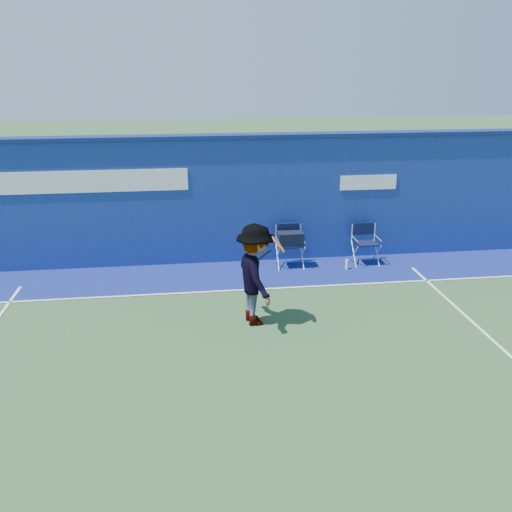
{
  "coord_description": "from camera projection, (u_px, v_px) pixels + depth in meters",
  "views": [
    {
      "loc": [
        -0.76,
        -7.51,
        4.69
      ],
      "look_at": [
        0.54,
        2.6,
        1.0
      ],
      "focal_mm": 38.0,
      "sensor_mm": 36.0,
      "label": 1
    }
  ],
  "objects": [
    {
      "name": "court_lines",
      "position": [
        240.0,
        351.0,
        9.25
      ],
      "size": [
        24.0,
        12.0,
        0.01
      ],
      "color": "white",
      "rests_on": "out_of_bounds_strip"
    },
    {
      "name": "tennis_player",
      "position": [
        255.0,
        275.0,
        9.98
      ],
      "size": [
        1.0,
        1.35,
        1.93
      ],
      "color": "#EA4738",
      "rests_on": "ground"
    },
    {
      "name": "out_of_bounds_strip",
      "position": [
        225.0,
        276.0,
        12.51
      ],
      "size": [
        24.0,
        1.8,
        0.01
      ],
      "primitive_type": "cube",
      "color": "navy",
      "rests_on": "ground"
    },
    {
      "name": "directors_chair_left",
      "position": [
        290.0,
        249.0,
        12.95
      ],
      "size": [
        0.6,
        0.56,
        1.01
      ],
      "color": "silver",
      "rests_on": "ground"
    },
    {
      "name": "water_bottle",
      "position": [
        347.0,
        265.0,
        12.85
      ],
      "size": [
        0.07,
        0.07,
        0.25
      ],
      "primitive_type": "cylinder",
      "color": "white",
      "rests_on": "ground"
    },
    {
      "name": "ground",
      "position": [
        243.0,
        371.0,
        8.69
      ],
      "size": [
        80.0,
        80.0,
        0.0
      ],
      "primitive_type": "plane",
      "color": "#2E522B",
      "rests_on": "ground"
    },
    {
      "name": "stadium_wall",
      "position": [
        220.0,
        199.0,
        13.01
      ],
      "size": [
        24.0,
        0.5,
        3.08
      ],
      "color": "navy",
      "rests_on": "ground"
    },
    {
      "name": "directors_chair_right",
      "position": [
        365.0,
        252.0,
        13.18
      ],
      "size": [
        0.58,
        0.52,
        0.96
      ],
      "color": "silver",
      "rests_on": "ground"
    }
  ]
}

